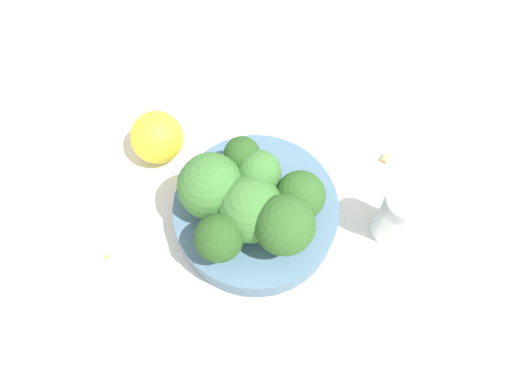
% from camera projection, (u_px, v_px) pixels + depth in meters
% --- Properties ---
extents(ground_plane, '(3.00, 3.00, 0.00)m').
position_uv_depth(ground_plane, '(256.00, 219.00, 0.49)').
color(ground_plane, silver).
extents(bowl, '(0.15, 0.15, 0.03)m').
position_uv_depth(bowl, '(256.00, 213.00, 0.47)').
color(bowl, slate).
rests_on(bowl, ground_plane).
extents(broccoli_floret_0, '(0.04, 0.04, 0.05)m').
position_uv_depth(broccoli_floret_0, '(300.00, 196.00, 0.43)').
color(broccoli_floret_0, '#7A9E5B').
rests_on(broccoli_floret_0, bowl).
extents(broccoli_floret_1, '(0.03, 0.03, 0.05)m').
position_uv_depth(broccoli_floret_1, '(242.00, 157.00, 0.44)').
color(broccoli_floret_1, '#8EB770').
rests_on(broccoli_floret_1, bowl).
extents(broccoli_floret_2, '(0.04, 0.04, 0.05)m').
position_uv_depth(broccoli_floret_2, '(259.00, 173.00, 0.43)').
color(broccoli_floret_2, '#84AD66').
rests_on(broccoli_floret_2, bowl).
extents(broccoli_floret_3, '(0.05, 0.05, 0.07)m').
position_uv_depth(broccoli_floret_3, '(283.00, 227.00, 0.41)').
color(broccoli_floret_3, '#7A9E5B').
rests_on(broccoli_floret_3, bowl).
extents(broccoli_floret_4, '(0.06, 0.06, 0.06)m').
position_uv_depth(broccoli_floret_4, '(250.00, 209.00, 0.43)').
color(broccoli_floret_4, '#7A9E5B').
rests_on(broccoli_floret_4, bowl).
extents(broccoli_floret_5, '(0.06, 0.06, 0.06)m').
position_uv_depth(broccoli_floret_5, '(211.00, 187.00, 0.43)').
color(broccoli_floret_5, '#84AD66').
rests_on(broccoli_floret_5, bowl).
extents(broccoli_floret_6, '(0.04, 0.04, 0.05)m').
position_uv_depth(broccoli_floret_6, '(219.00, 239.00, 0.41)').
color(broccoli_floret_6, '#8EB770').
rests_on(broccoli_floret_6, bowl).
extents(pepper_shaker, '(0.04, 0.04, 0.07)m').
position_uv_depth(pepper_shaker, '(397.00, 215.00, 0.45)').
color(pepper_shaker, silver).
rests_on(pepper_shaker, ground_plane).
extents(lemon_wedge, '(0.05, 0.05, 0.05)m').
position_uv_depth(lemon_wedge, '(157.00, 137.00, 0.50)').
color(lemon_wedge, yellow).
rests_on(lemon_wedge, ground_plane).
extents(almond_crumb_0, '(0.01, 0.01, 0.01)m').
position_uv_depth(almond_crumb_0, '(106.00, 257.00, 0.47)').
color(almond_crumb_0, tan).
rests_on(almond_crumb_0, ground_plane).
extents(almond_crumb_1, '(0.01, 0.01, 0.01)m').
position_uv_depth(almond_crumb_1, '(386.00, 157.00, 0.51)').
color(almond_crumb_1, tan).
rests_on(almond_crumb_1, ground_plane).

